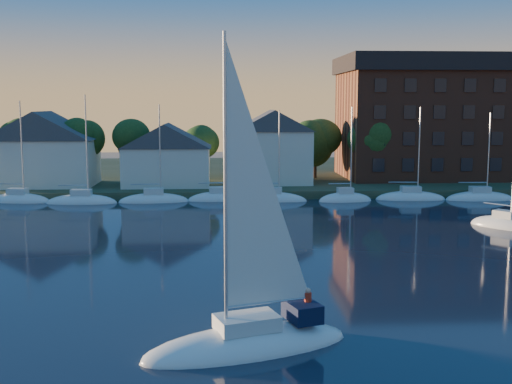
{
  "coord_description": "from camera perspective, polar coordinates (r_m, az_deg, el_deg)",
  "views": [
    {
      "loc": [
        0.66,
        -26.91,
        11.53
      ],
      "look_at": [
        3.57,
        22.0,
        4.82
      ],
      "focal_mm": 45.0,
      "sensor_mm": 36.0,
      "label": 1
    }
  ],
  "objects": [
    {
      "name": "moored_fleet",
      "position": [
        76.91,
        -6.84,
        -0.8
      ],
      "size": [
        79.5,
        2.4,
        12.05
      ],
      "color": "silver",
      "rests_on": "ground"
    },
    {
      "name": "wooden_dock",
      "position": [
        79.75,
        -3.84,
        -0.53
      ],
      "size": [
        120.0,
        3.0,
        1.0
      ],
      "primitive_type": "cube",
      "color": "brown",
      "rests_on": "ground"
    },
    {
      "name": "tree_line",
      "position": [
        90.03,
        -2.56,
        5.02
      ],
      "size": [
        93.4,
        5.4,
        8.9
      ],
      "color": "#342517",
      "rests_on": "shoreline_land"
    },
    {
      "name": "hero_sailboat",
      "position": [
        31.2,
        -0.53,
        -12.62
      ],
      "size": [
        10.86,
        6.4,
        15.83
      ],
      "rotation": [
        0.0,
        0.0,
        3.46
      ],
      "color": "silver",
      "rests_on": "ground"
    },
    {
      "name": "clubhouse_west",
      "position": [
        88.06,
        -18.35,
        3.76
      ],
      "size": [
        13.65,
        9.45,
        9.64
      ],
      "color": "beige",
      "rests_on": "shoreline_land"
    },
    {
      "name": "clubhouse_centre",
      "position": [
        84.42,
        -7.93,
        3.38
      ],
      "size": [
        11.55,
        8.4,
        8.08
      ],
      "color": "beige",
      "rests_on": "shoreline_land"
    },
    {
      "name": "shoreline_land",
      "position": [
        102.56,
        -3.75,
        1.33
      ],
      "size": [
        160.0,
        50.0,
        2.0
      ],
      "primitive_type": "cube",
      "color": "#2D3820",
      "rests_on": "ground"
    },
    {
      "name": "ground",
      "position": [
        29.29,
        -4.59,
        -15.41
      ],
      "size": [
        260.0,
        260.0,
        0.0
      ],
      "primitive_type": "plane",
      "color": "black",
      "rests_on": "ground"
    },
    {
      "name": "drifting_sailboat_right",
      "position": [
        64.77,
        21.17,
        -2.9
      ],
      "size": [
        5.98,
        6.7,
        10.87
      ],
      "rotation": [
        0.0,
        0.0,
        -0.9
      ],
      "color": "silver",
      "rests_on": "ground"
    },
    {
      "name": "clubhouse_east",
      "position": [
        86.4,
        1.48,
        4.13
      ],
      "size": [
        10.5,
        8.4,
        9.8
      ],
      "color": "beige",
      "rests_on": "shoreline_land"
    },
    {
      "name": "condo_block",
      "position": [
        97.74,
        16.65,
        6.46
      ],
      "size": [
        31.0,
        17.0,
        17.4
      ],
      "color": "brown",
      "rests_on": "shoreline_land"
    }
  ]
}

